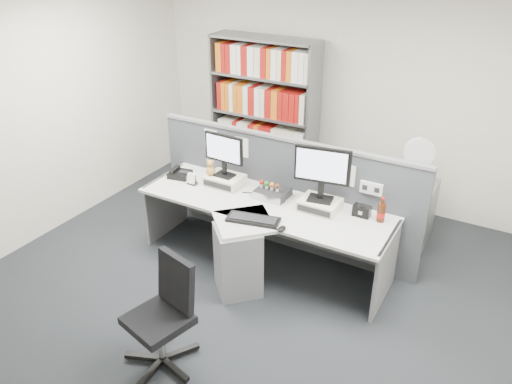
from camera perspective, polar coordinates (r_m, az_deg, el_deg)
The scene contains 21 objects.
ground at distance 4.85m, azimuth -3.90°, elevation -12.84°, with size 5.50×5.50×0.00m, color #2A2D32.
room_shell at distance 3.94m, azimuth -4.72°, elevation 7.48°, with size 5.04×5.54×2.72m.
partition at distance 5.39m, azimuth 3.20°, elevation -0.02°, with size 3.00×0.08×1.27m.
desk at distance 4.98m, azimuth -0.31°, elevation -4.99°, with size 2.60×1.20×0.72m.
monitor_riser_left at distance 5.38m, azimuth -3.58°, elevation 1.37°, with size 0.38×0.31×0.10m.
monitor_riser_right at distance 4.92m, azimuth 7.25°, elevation -1.43°, with size 0.38×0.31×0.10m.
monitor_left at distance 5.24m, azimuth -3.67°, elevation 4.60°, with size 0.46×0.16×0.47m.
monitor_right at distance 4.76m, azimuth 7.52°, elevation 2.55°, with size 0.53×0.21×0.55m.
desktop_pc at distance 5.12m, azimuth 1.89°, elevation -0.11°, with size 0.32×0.29×0.08m.
figurines at distance 5.07m, azimuth 1.52°, elevation 0.83°, with size 0.23×0.05×0.09m.
keyboard at distance 4.70m, azimuth -0.32°, elevation -3.12°, with size 0.53×0.29×0.03m.
mouse at distance 4.56m, azimuth 2.96°, elevation -4.18°, with size 0.06×0.10×0.04m, color black.
desk_phone at distance 5.60m, azimuth -8.68°, elevation 2.07°, with size 0.26×0.24×0.10m.
desk_calendar at distance 5.41m, azimuth -7.27°, elevation 1.40°, with size 0.10×0.08×0.12m.
plush_toy at distance 5.36m, azimuth -5.19°, elevation 2.67°, with size 0.10×0.10×0.17m.
speaker at distance 4.87m, azimuth 11.94°, elevation -2.11°, with size 0.17×0.09×0.11m, color black.
cola_bottle at distance 4.80m, azimuth 14.04°, elevation -2.28°, with size 0.08×0.08×0.25m.
shelving_unit at distance 6.62m, azimuth 0.90°, elevation 8.46°, with size 1.41×0.40×2.00m.
filing_cabinet at distance 5.83m, azimuth 17.06°, elevation -2.36°, with size 0.45×0.61×0.70m.
desk_fan at distance 5.53m, azimuth 18.03°, elevation 3.92°, with size 0.32×0.21×0.55m.
office_chair at distance 4.09m, azimuth -10.28°, elevation -13.19°, with size 0.62×0.61×0.93m.
Camera 1 is at (2.10, -3.05, 3.13)m, focal length 35.20 mm.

